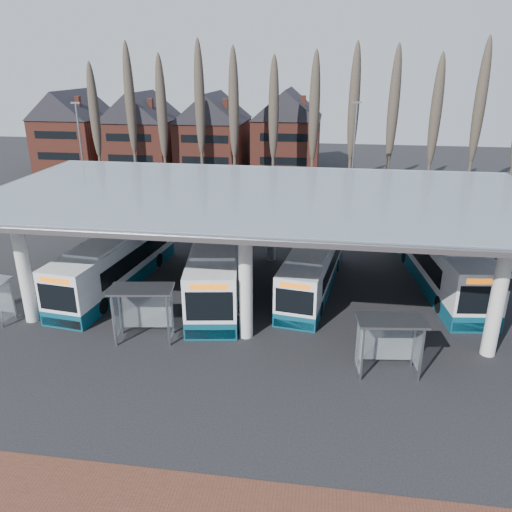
# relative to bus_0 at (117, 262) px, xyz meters

# --- Properties ---
(ground) EXTENTS (140.00, 140.00, 0.00)m
(ground) POSITION_rel_bus_0_xyz_m (9.19, -7.78, -1.56)
(ground) COLOR black
(ground) RESTS_ON ground
(station_canopy) EXTENTS (32.00, 16.00, 6.34)m
(station_canopy) POSITION_rel_bus_0_xyz_m (9.19, 0.22, 4.12)
(station_canopy) COLOR silver
(station_canopy) RESTS_ON ground
(poplar_row) EXTENTS (45.10, 1.10, 14.50)m
(poplar_row) POSITION_rel_bus_0_xyz_m (9.19, 25.22, 7.21)
(poplar_row) COLOR #473D33
(poplar_row) RESTS_ON ground
(townhouse_row) EXTENTS (36.80, 10.30, 12.25)m
(townhouse_row) POSITION_rel_bus_0_xyz_m (-6.56, 36.22, 4.38)
(townhouse_row) COLOR #5E291F
(townhouse_row) RESTS_ON ground
(lamp_post_a) EXTENTS (0.80, 0.16, 10.17)m
(lamp_post_a) POSITION_rel_bus_0_xyz_m (-8.81, 14.22, 3.77)
(lamp_post_a) COLOR slate
(lamp_post_a) RESTS_ON ground
(lamp_post_b) EXTENTS (0.80, 0.16, 10.17)m
(lamp_post_b) POSITION_rel_bus_0_xyz_m (15.19, 18.22, 3.77)
(lamp_post_b) COLOR slate
(lamp_post_b) RESTS_ON ground
(bus_0) EXTENTS (3.95, 12.14, 3.31)m
(bus_0) POSITION_rel_bus_0_xyz_m (0.00, 0.00, 0.00)
(bus_0) COLOR white
(bus_0) RESTS_ON ground
(bus_1) EXTENTS (4.63, 13.06, 3.56)m
(bus_1) POSITION_rel_bus_0_xyz_m (6.49, 0.36, 0.11)
(bus_1) COLOR white
(bus_1) RESTS_ON ground
(bus_2) EXTENTS (3.87, 11.13, 3.03)m
(bus_2) POSITION_rel_bus_0_xyz_m (12.38, 1.13, -0.13)
(bus_2) COLOR white
(bus_2) RESTS_ON ground
(bus_3) EXTENTS (4.20, 12.89, 3.52)m
(bus_3) POSITION_rel_bus_0_xyz_m (20.40, 3.05, 0.10)
(bus_3) COLOR white
(bus_3) RESTS_ON ground
(shelter_1) EXTENTS (3.32, 2.01, 2.91)m
(shelter_1) POSITION_rel_bus_0_xyz_m (4.07, -6.20, 0.55)
(shelter_1) COLOR gray
(shelter_1) RESTS_ON ground
(shelter_2) EXTENTS (3.17, 1.85, 2.79)m
(shelter_2) POSITION_rel_bus_0_xyz_m (16.09, -7.52, 0.47)
(shelter_2) COLOR gray
(shelter_2) RESTS_ON ground
(barrier) EXTENTS (2.46, 0.77, 1.23)m
(barrier) POSITION_rel_bus_0_xyz_m (8.12, -4.76, -0.61)
(barrier) COLOR black
(barrier) RESTS_ON ground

